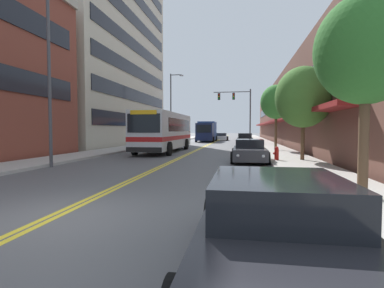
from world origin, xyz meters
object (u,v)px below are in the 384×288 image
street_lamp_left_far (172,103)px  street_tree_right_mid (303,97)px  box_truck (207,131)px  street_tree_right_near (366,50)px  car_silver_parked_left_mid (171,140)px  car_charcoal_parked_right_foreground (278,230)px  car_dark_grey_parked_right_mid (249,151)px  city_bus (165,130)px  car_black_parked_right_far (245,140)px  street_tree_right_far (276,102)px  fire_hydrant (277,153)px  street_lamp_left_near (54,64)px  traffic_signal_mast (238,105)px  car_white_moving_lead (222,137)px

street_lamp_left_far → street_tree_right_mid: size_ratio=1.76×
box_truck → street_tree_right_near: bearing=-77.6°
car_silver_parked_left_mid → car_charcoal_parked_right_foreground: bearing=-74.3°
car_dark_grey_parked_right_mid → city_bus: bearing=134.6°
car_black_parked_right_far → street_lamp_left_far: (-9.53, 2.78, 4.69)m
car_silver_parked_left_mid → car_dark_grey_parked_right_mid: size_ratio=0.88×
street_tree_right_far → box_truck: bearing=112.1°
fire_hydrant → car_charcoal_parked_right_foreground: bearing=-96.4°
car_silver_parked_left_mid → car_charcoal_parked_right_foreground: car_silver_parked_left_mid is taller
city_bus → street_lamp_left_near: (-2.63, -11.21, 3.23)m
car_silver_parked_left_mid → street_lamp_left_near: bearing=-91.5°
street_lamp_left_far → car_dark_grey_parked_right_mid: bearing=-66.0°
traffic_signal_mast → street_tree_right_near: 33.92m
city_bus → street_tree_right_mid: (9.78, -6.92, 1.87)m
city_bus → traffic_signal_mast: 18.66m
car_dark_grey_parked_right_mid → car_charcoal_parked_right_foreground: bearing=-90.1°
car_silver_parked_left_mid → street_lamp_left_near: size_ratio=0.49×
traffic_signal_mast → street_tree_right_near: size_ratio=1.45×
car_black_parked_right_far → street_lamp_left_near: size_ratio=0.54×
car_black_parked_right_far → street_tree_right_far: size_ratio=0.85×
car_white_moving_lead → car_silver_parked_left_mid: bearing=-107.3°
city_bus → car_dark_grey_parked_right_mid: 9.80m
car_white_moving_lead → box_truck: size_ratio=0.65×
car_charcoal_parked_right_foreground → car_black_parked_right_far: 32.42m
street_tree_right_mid → fire_hydrant: (-1.45, -0.32, -3.15)m
street_tree_right_far → street_tree_right_mid: bearing=-86.5°
car_black_parked_right_far → traffic_signal_mast: size_ratio=0.63×
car_charcoal_parked_right_foreground → street_lamp_left_near: 14.12m
car_black_parked_right_far → traffic_signal_mast: (-0.84, 5.65, 4.56)m
traffic_signal_mast → car_silver_parked_left_mid: bearing=-140.8°
city_bus → car_silver_parked_left_mid: bearing=100.8°
car_dark_grey_parked_right_mid → street_lamp_left_far: 23.92m
street_lamp_left_near → street_tree_right_far: bearing=47.1°
car_charcoal_parked_right_foreground → box_truck: (-5.75, 42.57, 1.04)m
car_silver_parked_left_mid → street_tree_right_near: (11.49, -27.17, 3.27)m
traffic_signal_mast → street_tree_right_far: (3.29, -15.74, -1.03)m
city_bus → car_dark_grey_parked_right_mid: city_bus is taller
traffic_signal_mast → car_white_moving_lead: bearing=106.5°
traffic_signal_mast → street_tree_right_far: bearing=-78.2°
city_bus → car_dark_grey_parked_right_mid: size_ratio=2.34×
car_charcoal_parked_right_foreground → street_lamp_left_far: size_ratio=0.52×
car_charcoal_parked_right_foreground → street_lamp_left_far: bearing=105.1°
car_white_moving_lead → street_tree_right_mid: size_ratio=0.90×
street_tree_right_far → city_bus: bearing=-170.2°
car_charcoal_parked_right_foreground → street_tree_right_near: (2.62, 4.36, 3.28)m
car_white_moving_lead → car_dark_grey_parked_right_mid: bearing=-83.7°
city_bus → car_black_parked_right_far: size_ratio=2.41×
street_lamp_left_far → street_tree_right_far: size_ratio=1.69×
car_silver_parked_left_mid → street_lamp_left_far: (-0.66, 3.67, 4.75)m
car_white_moving_lead → street_lamp_left_far: size_ratio=0.51×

